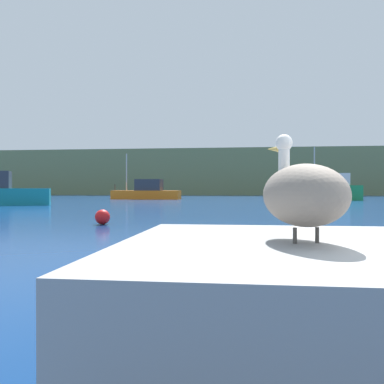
% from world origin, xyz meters
% --- Properties ---
extents(hillside_backdrop, '(140.00, 11.45, 7.84)m').
position_xyz_m(hillside_backdrop, '(0.00, 71.34, 3.92)').
color(hillside_backdrop, '#6B7A51').
rests_on(hillside_backdrop, ground).
extents(pier_dock, '(2.67, 2.78, 0.85)m').
position_xyz_m(pier_dock, '(-1.40, -0.27, 0.42)').
color(pier_dock, '#979797').
rests_on(pier_dock, ground).
extents(pelican, '(0.78, 1.24, 0.83)m').
position_xyz_m(pelican, '(-1.40, -0.26, 1.20)').
color(pelican, gray).
rests_on(pelican, pier_dock).
extents(fishing_boat_green, '(5.66, 1.89, 5.36)m').
position_xyz_m(fishing_boat_green, '(6.93, 40.29, 1.01)').
color(fishing_boat_green, '#1E8C4C').
rests_on(fishing_boat_green, ground).
extents(fishing_boat_teal, '(6.16, 3.83, 4.93)m').
position_xyz_m(fishing_boat_teal, '(-18.84, 24.60, 0.86)').
color(fishing_boat_teal, teal).
rests_on(fishing_boat_teal, ground).
extents(fishing_boat_orange, '(7.47, 2.30, 5.01)m').
position_xyz_m(fishing_boat_orange, '(-12.46, 41.60, 0.81)').
color(fishing_boat_orange, orange).
rests_on(fishing_boat_orange, ground).
extents(mooring_buoy, '(0.51, 0.51, 0.51)m').
position_xyz_m(mooring_buoy, '(-6.62, 10.35, 0.25)').
color(mooring_buoy, red).
rests_on(mooring_buoy, ground).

